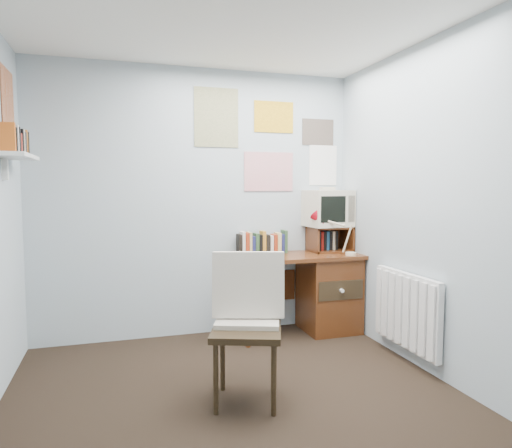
{
  "coord_description": "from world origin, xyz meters",
  "views": [
    {
      "loc": [
        -0.74,
        -2.51,
        1.41
      ],
      "look_at": [
        0.34,
        1.02,
        1.1
      ],
      "focal_mm": 32.0,
      "sensor_mm": 36.0,
      "label": 1
    }
  ],
  "objects_px": {
    "desk": "(323,289)",
    "tv_riser": "(330,239)",
    "desk_chair": "(247,331)",
    "radiator": "(407,310)",
    "crt_tv": "(327,207)",
    "desk_lamp": "(351,236)",
    "wall_shelf": "(17,156)"
  },
  "relations": [
    {
      "from": "crt_tv",
      "to": "desk_chair",
      "type": "bearing_deg",
      "value": -137.66
    },
    {
      "from": "desk",
      "to": "crt_tv",
      "type": "relative_size",
      "value": 2.91
    },
    {
      "from": "tv_riser",
      "to": "crt_tv",
      "type": "xyz_separation_m",
      "value": [
        -0.02,
        0.02,
        0.32
      ]
    },
    {
      "from": "wall_shelf",
      "to": "desk_chair",
      "type": "bearing_deg",
      "value": -30.07
    },
    {
      "from": "tv_riser",
      "to": "desk_lamp",
      "type": "bearing_deg",
      "value": -75.0
    },
    {
      "from": "wall_shelf",
      "to": "desk_lamp",
      "type": "bearing_deg",
      "value": 4.12
    },
    {
      "from": "desk",
      "to": "tv_riser",
      "type": "height_order",
      "value": "tv_riser"
    },
    {
      "from": "desk",
      "to": "tv_riser",
      "type": "bearing_deg",
      "value": 42.96
    },
    {
      "from": "desk_chair",
      "to": "desk_lamp",
      "type": "height_order",
      "value": "desk_lamp"
    },
    {
      "from": "desk",
      "to": "wall_shelf",
      "type": "height_order",
      "value": "wall_shelf"
    },
    {
      "from": "desk",
      "to": "tv_riser",
      "type": "distance_m",
      "value": 0.51
    },
    {
      "from": "tv_riser",
      "to": "crt_tv",
      "type": "relative_size",
      "value": 0.97
    },
    {
      "from": "desk_lamp",
      "to": "crt_tv",
      "type": "distance_m",
      "value": 0.42
    },
    {
      "from": "desk_chair",
      "to": "desk_lamp",
      "type": "xyz_separation_m",
      "value": [
        1.32,
        1.04,
        0.47
      ]
    },
    {
      "from": "desk_lamp",
      "to": "wall_shelf",
      "type": "height_order",
      "value": "wall_shelf"
    },
    {
      "from": "crt_tv",
      "to": "radiator",
      "type": "relative_size",
      "value": 0.52
    },
    {
      "from": "desk",
      "to": "wall_shelf",
      "type": "relative_size",
      "value": 1.94
    },
    {
      "from": "desk_chair",
      "to": "wall_shelf",
      "type": "bearing_deg",
      "value": 169.97
    },
    {
      "from": "desk_lamp",
      "to": "desk",
      "type": "bearing_deg",
      "value": 142.96
    },
    {
      "from": "desk_lamp",
      "to": "radiator",
      "type": "xyz_separation_m",
      "value": [
        0.09,
        -0.75,
        -0.53
      ]
    },
    {
      "from": "desk_chair",
      "to": "crt_tv",
      "type": "relative_size",
      "value": 2.28
    },
    {
      "from": "wall_shelf",
      "to": "radiator",
      "type": "bearing_deg",
      "value": -10.89
    },
    {
      "from": "desk_lamp",
      "to": "wall_shelf",
      "type": "bearing_deg",
      "value": -170.36
    },
    {
      "from": "desk_lamp",
      "to": "radiator",
      "type": "relative_size",
      "value": 0.46
    },
    {
      "from": "desk",
      "to": "crt_tv",
      "type": "xyz_separation_m",
      "value": [
        0.1,
        0.13,
        0.8
      ]
    },
    {
      "from": "wall_shelf",
      "to": "desk",
      "type": "bearing_deg",
      "value": 8.4
    },
    {
      "from": "tv_riser",
      "to": "wall_shelf",
      "type": "distance_m",
      "value": 2.83
    },
    {
      "from": "desk_lamp",
      "to": "wall_shelf",
      "type": "distance_m",
      "value": 2.86
    },
    {
      "from": "desk",
      "to": "desk_lamp",
      "type": "relative_size",
      "value": 3.24
    },
    {
      "from": "tv_riser",
      "to": "desk",
      "type": "bearing_deg",
      "value": -137.04
    },
    {
      "from": "desk_chair",
      "to": "radiator",
      "type": "xyz_separation_m",
      "value": [
        1.41,
        0.29,
        -0.05
      ]
    },
    {
      "from": "desk_lamp",
      "to": "wall_shelf",
      "type": "relative_size",
      "value": 0.6
    }
  ]
}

